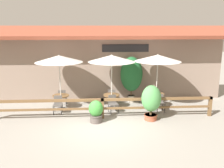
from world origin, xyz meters
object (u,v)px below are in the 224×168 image
at_px(chair_near_wallside, 63,96).
at_px(potted_plant_small_flowering, 131,75).
at_px(potted_plant_tall_tropical, 96,111).
at_px(chair_far_wallside, 155,95).
at_px(patio_umbrella_middle, 112,59).
at_px(dining_table_near, 61,98).
at_px(chair_middle_streetside, 113,103).
at_px(patio_umbrella_far, 158,58).
at_px(potted_plant_corner_fern, 151,100).
at_px(patio_umbrella_near, 59,59).
at_px(chair_near_streetside, 58,104).
at_px(chair_middle_wallside, 112,96).
at_px(chair_far_streetside, 160,102).
at_px(dining_table_middle, 112,97).
at_px(dining_table_far, 156,96).

xyz_separation_m(chair_near_wallside, potted_plant_small_flowering, (3.80, 0.38, 1.08)).
height_order(potted_plant_tall_tropical, potted_plant_small_flowering, potted_plant_small_flowering).
bearing_deg(chair_far_wallside, patio_umbrella_middle, 10.16).
bearing_deg(patio_umbrella_middle, chair_far_wallside, 16.26).
bearing_deg(dining_table_near, chair_middle_streetside, -14.50).
distance_m(dining_table_near, patio_umbrella_far, 5.38).
height_order(dining_table_near, potted_plant_corner_fern, potted_plant_corner_fern).
height_order(patio_umbrella_near, chair_near_streetside, patio_umbrella_near).
distance_m(chair_middle_streetside, potted_plant_small_flowering, 2.32).
relative_size(chair_middle_wallside, chair_far_streetside, 1.00).
bearing_deg(chair_far_streetside, dining_table_middle, 162.57).
distance_m(chair_middle_wallside, chair_far_streetside, 2.68).
xyz_separation_m(chair_near_streetside, potted_plant_tall_tropical, (1.87, -1.31, 0.02)).
xyz_separation_m(dining_table_middle, chair_far_wallside, (2.44, 0.71, -0.10)).
bearing_deg(chair_middle_wallside, chair_middle_streetside, 94.07).
bearing_deg(dining_table_middle, chair_near_wallside, 165.52).
distance_m(dining_table_middle, dining_table_far, 2.36).
height_order(dining_table_near, dining_table_middle, same).
height_order(dining_table_near, potted_plant_small_flowering, potted_plant_small_flowering).
distance_m(chair_near_wallside, potted_plant_tall_tropical, 3.16).
bearing_deg(chair_far_streetside, patio_umbrella_middle, 162.57).
distance_m(dining_table_middle, chair_far_streetside, 2.48).
distance_m(chair_near_wallside, dining_table_far, 5.03).
bearing_deg(chair_middle_wallside, patio_umbrella_middle, 90.34).
bearing_deg(patio_umbrella_near, potted_plant_corner_fern, -23.03).
xyz_separation_m(dining_table_far, chair_far_streetside, (0.03, -0.68, -0.10)).
relative_size(chair_far_streetside, potted_plant_tall_tropical, 0.86).
relative_size(dining_table_near, patio_umbrella_far, 0.30).
bearing_deg(potted_plant_small_flowering, dining_table_far, -40.99).
distance_m(dining_table_middle, patio_umbrella_far, 3.11).
bearing_deg(dining_table_middle, patio_umbrella_far, 0.66).
distance_m(patio_umbrella_near, patio_umbrella_far, 4.98).
distance_m(patio_umbrella_middle, chair_middle_wallside, 2.22).
xyz_separation_m(patio_umbrella_near, potted_plant_small_flowering, (3.79, 1.02, -1.04)).
relative_size(dining_table_near, chair_middle_streetside, 0.98).
relative_size(patio_umbrella_near, chair_far_wallside, 3.25).
relative_size(chair_middle_streetside, potted_plant_corner_fern, 0.53).
relative_size(patio_umbrella_far, potted_plant_tall_tropical, 2.80).
xyz_separation_m(dining_table_near, chair_middle_streetside, (2.65, -0.69, -0.10)).
distance_m(dining_table_middle, potted_plant_small_flowering, 1.86).
height_order(patio_umbrella_far, dining_table_far, patio_umbrella_far).
distance_m(dining_table_near, dining_table_far, 4.98).
height_order(patio_umbrella_middle, potted_plant_corner_fern, patio_umbrella_middle).
height_order(chair_middle_streetside, chair_far_wallside, same).
height_order(patio_umbrella_near, dining_table_middle, patio_umbrella_near).
relative_size(dining_table_far, chair_far_wallside, 0.98).
height_order(patio_umbrella_near, potted_plant_corner_fern, patio_umbrella_near).
relative_size(chair_middle_wallside, potted_plant_tall_tropical, 0.86).
bearing_deg(patio_umbrella_far, dining_table_middle, -179.34).
xyz_separation_m(patio_umbrella_near, chair_far_wallside, (5.06, 0.68, -2.12)).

